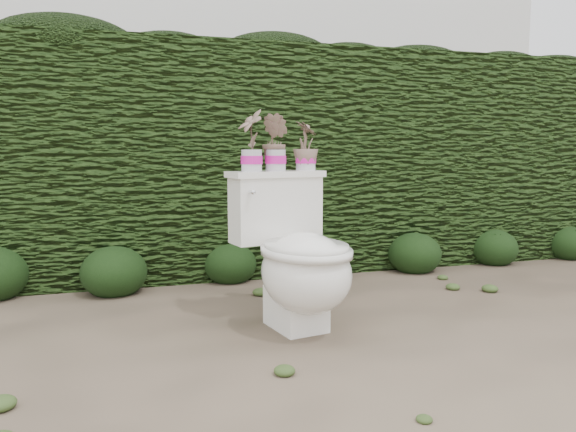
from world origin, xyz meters
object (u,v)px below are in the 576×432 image
object	(u,v)px
toilet	(298,259)
potted_plant_right	(306,147)
potted_plant_left	(252,142)
potted_plant_center	(276,144)

from	to	relation	value
toilet	potted_plant_right	distance (m)	0.62
potted_plant_left	potted_plant_center	distance (m)	0.14
toilet	potted_plant_left	distance (m)	0.63
toilet	potted_plant_center	world-z (taller)	potted_plant_center
potted_plant_center	toilet	bearing A→B (deg)	-10.79
potted_plant_left	potted_plant_right	size ratio (longest dim) A/B	1.22
potted_plant_left	potted_plant_right	bearing A→B (deg)	85.26
potted_plant_center	potted_plant_right	world-z (taller)	potted_plant_center
potted_plant_center	potted_plant_right	bearing A→B (deg)	79.20
toilet	potted_plant_center	bearing A→B (deg)	90.02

